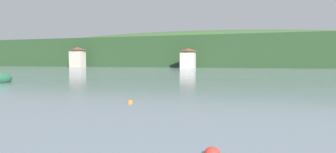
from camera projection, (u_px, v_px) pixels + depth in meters
The scene contains 4 objects.
wooded_hillside at pixel (214, 55), 133.56m from camera, with size 352.00×44.42×26.00m.
shore_building_west at pixel (77, 57), 119.62m from camera, with size 6.02×3.99×8.48m.
shore_building_westcentral at pixel (188, 58), 105.21m from camera, with size 5.54×3.59×7.35m.
mooring_buoy_near at pixel (130, 103), 19.41m from camera, with size 0.37×0.37×0.37m, color orange.
Camera 1 is at (8.54, 25.41, 2.89)m, focal length 30.38 mm.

